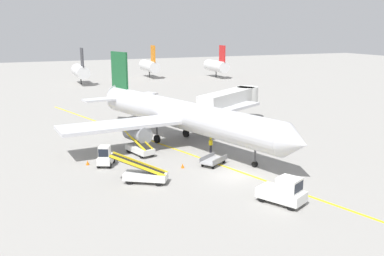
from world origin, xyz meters
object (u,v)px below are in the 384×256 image
airliner (179,114)px  pushback_tug (284,191)px  belt_loader_aft_hold (139,147)px  ground_crew_marshaller (211,145)px  baggage_cart_loaded (214,160)px  safety_cone_wingtip_left (183,166)px  jet_bridge (233,100)px  safety_cone_nose_right (88,163)px  belt_loader_forward_hold (144,174)px  safety_cone_nose_left (231,127)px  baggage_tug_near_wing (105,157)px

airliner → pushback_tug: 20.30m
belt_loader_aft_hold → ground_crew_marshaller: size_ratio=3.03×
belt_loader_aft_hold → baggage_cart_loaded: bearing=-48.6°
baggage_cart_loaded → ground_crew_marshaller: (1.59, 4.01, 0.44)m
safety_cone_wingtip_left → belt_loader_aft_hold: bearing=112.6°
jet_bridge → ground_crew_marshaller: bearing=-127.7°
safety_cone_nose_right → safety_cone_wingtip_left: (8.37, -4.59, 0.00)m
jet_bridge → safety_cone_nose_right: size_ratio=27.57×
pushback_tug → baggage_cart_loaded: 10.80m
jet_bridge → belt_loader_forward_hold: jet_bridge is taller
jet_bridge → safety_cone_nose_right: (-22.03, -10.61, -3.32)m
jet_bridge → ground_crew_marshaller: 14.80m
pushback_tug → safety_cone_nose_left: 25.37m
baggage_tug_near_wing → belt_loader_aft_hold: bearing=31.9°
pushback_tug → baggage_tug_near_wing: size_ratio=1.49×
ground_crew_marshaller → safety_cone_nose_right: bearing=176.0°
pushback_tug → safety_cone_nose_left: (8.19, 24.00, -0.77)m
pushback_tug → safety_cone_nose_right: bearing=128.3°
baggage_tug_near_wing → ground_crew_marshaller: bearing=0.4°
jet_bridge → safety_cone_wingtip_left: 20.70m
pushback_tug → belt_loader_forward_hold: (-8.61, 8.67, -0.22)m
baggage_cart_loaded → belt_loader_aft_hold: bearing=131.4°
baggage_cart_loaded → safety_cone_nose_right: baggage_cart_loaded is taller
safety_cone_nose_right → airliner: bearing=21.1°
safety_cone_nose_right → safety_cone_wingtip_left: bearing=-28.7°
jet_bridge → pushback_tug: size_ratio=2.98×
jet_bridge → airliner: bearing=-149.6°
belt_loader_forward_hold → belt_loader_aft_hold: size_ratio=0.95×
safety_cone_wingtip_left → airliner: bearing=70.6°
airliner → belt_loader_aft_hold: 6.95m
jet_bridge → safety_cone_wingtip_left: jet_bridge is taller
belt_loader_aft_hold → baggage_cart_loaded: 8.69m
safety_cone_nose_right → safety_cone_wingtip_left: same height
baggage_cart_loaded → safety_cone_wingtip_left: bearing=174.0°
airliner → baggage_tug_near_wing: (-9.94, -5.47, -2.49)m
baggage_tug_near_wing → safety_cone_nose_left: bearing=26.2°
safety_cone_wingtip_left → baggage_tug_near_wing: bearing=152.1°
airliner → safety_cone_wingtip_left: 10.11m
jet_bridge → baggage_tug_near_wing: (-20.42, -11.62, -2.62)m
baggage_tug_near_wing → belt_loader_aft_hold: 4.93m
airliner → safety_cone_nose_right: airliner is taller
belt_loader_aft_hold → safety_cone_nose_right: belt_loader_aft_hold is taller
jet_bridge → baggage_cart_loaded: bearing=-124.0°
ground_crew_marshaller → belt_loader_aft_hold: bearing=161.1°
airliner → jet_bridge: bearing=30.4°
ground_crew_marshaller → belt_loader_forward_hold: bearing=-147.0°
airliner → belt_loader_forward_hold: 14.12m
belt_loader_aft_hold → safety_cone_nose_right: (-5.80, -1.59, -0.56)m
jet_bridge → safety_cone_wingtip_left: (-13.66, -15.20, -3.32)m
airliner → safety_cone_nose_left: airliner is taller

